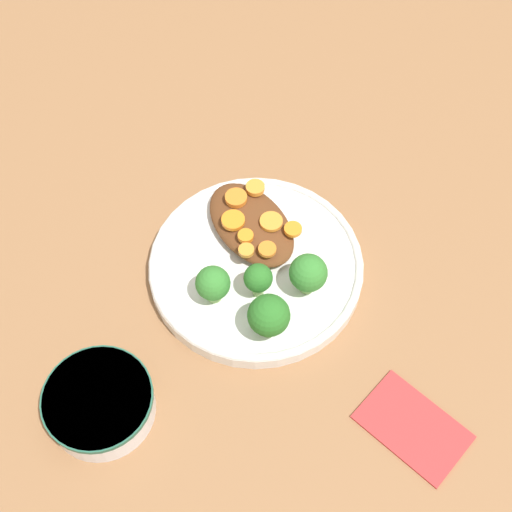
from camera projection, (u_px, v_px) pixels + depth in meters
name	position (u px, v px, depth m)	size (l,w,h in m)	color
ground_plane	(256.00, 271.00, 0.85)	(4.00, 4.00, 0.00)	#8C603D
plate	(256.00, 266.00, 0.84)	(0.25, 0.25, 0.02)	silver
dip_bowl	(100.00, 403.00, 0.74)	(0.12, 0.12, 0.04)	silver
stew_mound	(251.00, 224.00, 0.85)	(0.14, 0.08, 0.03)	#5B3319
broccoli_floret_0	(213.00, 284.00, 0.79)	(0.04, 0.04, 0.05)	#7FA85B
broccoli_floret_1	(258.00, 279.00, 0.79)	(0.03, 0.03, 0.05)	#7FA85B
broccoli_floret_2	(308.00, 274.00, 0.79)	(0.04, 0.04, 0.06)	#759E51
broccoli_floret_3	(269.00, 316.00, 0.76)	(0.05, 0.05, 0.06)	#759E51
carrot_slice_0	(271.00, 222.00, 0.83)	(0.03, 0.03, 0.01)	orange
carrot_slice_1	(236.00, 198.00, 0.85)	(0.03, 0.03, 0.01)	orange
carrot_slice_2	(233.00, 221.00, 0.83)	(0.03, 0.03, 0.01)	orange
carrot_slice_3	(246.00, 250.00, 0.81)	(0.02, 0.02, 0.01)	orange
carrot_slice_4	(267.00, 249.00, 0.81)	(0.02, 0.02, 0.00)	orange
carrot_slice_5	(255.00, 188.00, 0.86)	(0.02, 0.02, 0.01)	orange
carrot_slice_6	(293.00, 229.00, 0.83)	(0.02, 0.02, 0.00)	orange
carrot_slice_7	(249.00, 234.00, 0.82)	(0.02, 0.02, 0.01)	orange
napkin	(413.00, 426.00, 0.75)	(0.13, 0.10, 0.01)	#B73333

